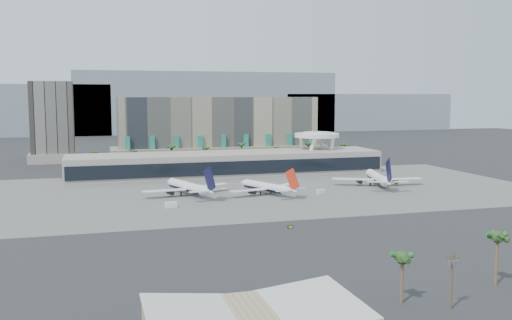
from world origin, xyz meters
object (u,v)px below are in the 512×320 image
object	(u,v)px
utility_pole	(452,275)
airliner_centre	(267,187)
airliner_right	(378,178)
taxiway_sign	(290,227)
service_vehicle_b	(321,192)
airliner_left	(189,187)
service_vehicle_a	(171,205)

from	to	relation	value
utility_pole	airliner_centre	world-z (taller)	airliner_centre
airliner_right	taxiway_sign	world-z (taller)	airliner_right
taxiway_sign	airliner_right	bearing A→B (deg)	32.86
airliner_centre	airliner_right	world-z (taller)	airliner_right
service_vehicle_b	airliner_left	bearing A→B (deg)	152.73
airliner_left	airliner_centre	distance (m)	33.88
utility_pole	taxiway_sign	size ratio (longest dim) A/B	5.90
airliner_left	taxiway_sign	size ratio (longest dim) A/B	20.12
service_vehicle_b	taxiway_sign	bearing A→B (deg)	-136.18
service_vehicle_b	taxiway_sign	distance (m)	68.02
airliner_left	service_vehicle_b	xyz separation A→B (m)	(56.59, -12.01, -2.76)
airliner_left	service_vehicle_a	xyz separation A→B (m)	(-10.99, -25.25, -2.61)
service_vehicle_b	taxiway_sign	xyz separation A→B (m)	(-34.93, -58.37, -0.48)
airliner_centre	service_vehicle_b	distance (m)	24.09
airliner_centre	taxiway_sign	bearing A→B (deg)	-124.73
service_vehicle_a	service_vehicle_b	distance (m)	68.87
airliner_left	airliner_right	size ratio (longest dim) A/B	0.93
service_vehicle_a	service_vehicle_b	bearing A→B (deg)	4.32
utility_pole	airliner_left	bearing A→B (deg)	101.32
taxiway_sign	service_vehicle_b	bearing A→B (deg)	46.34
airliner_centre	taxiway_sign	xyz separation A→B (m)	(-11.49, -63.40, -2.87)
utility_pole	airliner_right	world-z (taller)	airliner_right
service_vehicle_a	airliner_right	bearing A→B (deg)	7.43
airliner_left	taxiway_sign	world-z (taller)	airliner_left
utility_pole	taxiway_sign	xyz separation A→B (m)	(-7.55, 75.58, -6.69)
airliner_right	service_vehicle_a	world-z (taller)	airliner_right
service_vehicle_b	airliner_right	bearing A→B (deg)	4.76
airliner_centre	service_vehicle_a	world-z (taller)	airliner_centre
airliner_left	airliner_right	distance (m)	91.10
airliner_centre	airliner_right	distance (m)	58.44
airliner_left	taxiway_sign	bearing A→B (deg)	-91.96
utility_pole	service_vehicle_a	size ratio (longest dim) A/B	2.70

